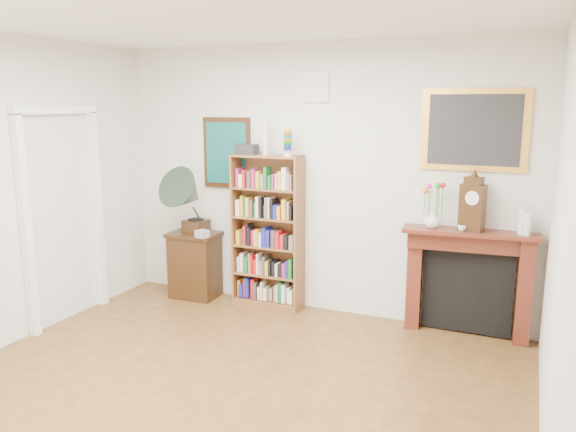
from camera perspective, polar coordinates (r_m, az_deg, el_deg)
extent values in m
cube|color=#4C3117|center=(4.22, -10.29, -20.19)|extent=(4.50, 5.00, 0.01)
cube|color=silver|center=(5.88, 2.86, 3.65)|extent=(4.50, 0.01, 2.80)
cube|color=silver|center=(3.06, 26.35, -4.81)|extent=(0.01, 5.00, 2.80)
cube|color=white|center=(5.75, -25.07, -1.15)|extent=(0.08, 0.08, 2.10)
cube|color=white|center=(6.39, -18.80, 0.49)|extent=(0.08, 0.08, 2.10)
cube|color=white|center=(5.95, -22.54, 9.95)|extent=(0.08, 1.02, 0.08)
cube|color=black|center=(6.29, -6.22, 6.39)|extent=(0.58, 0.03, 0.78)
cube|color=#11524E|center=(6.27, -6.30, 6.37)|extent=(0.50, 0.01, 0.67)
cube|color=white|center=(5.81, 2.89, 12.94)|extent=(0.26, 0.03, 0.30)
cube|color=silver|center=(5.80, 2.83, 12.95)|extent=(0.22, 0.01, 0.26)
cube|color=gold|center=(5.46, 18.40, 8.29)|extent=(0.95, 0.03, 0.75)
cube|color=#262628|center=(5.45, 18.38, 8.28)|extent=(0.82, 0.01, 0.65)
cube|color=brown|center=(6.20, -5.18, -1.34)|extent=(0.02, 0.27, 1.66)
cube|color=brown|center=(5.89, 1.15, -1.98)|extent=(0.02, 0.27, 1.66)
cube|color=brown|center=(5.91, -2.15, 6.11)|extent=(0.76, 0.28, 0.02)
cube|color=brown|center=(6.26, -2.04, -8.74)|extent=(0.76, 0.28, 0.07)
cube|color=brown|center=(6.15, -1.59, -1.41)|extent=(0.76, 0.02, 1.66)
cube|color=brown|center=(6.16, -2.06, -5.92)|extent=(0.72, 0.26, 0.02)
cube|color=brown|center=(6.07, -2.09, -3.09)|extent=(0.72, 0.26, 0.02)
cube|color=brown|center=(6.00, -2.11, -0.19)|extent=(0.72, 0.26, 0.02)
cube|color=brown|center=(5.95, -2.13, 2.77)|extent=(0.72, 0.26, 0.02)
cube|color=black|center=(6.52, -9.44, -4.91)|extent=(0.57, 0.43, 0.75)
cube|color=#461A10|center=(5.69, 12.71, -6.20)|extent=(0.15, 0.19, 1.00)
cube|color=#461A10|center=(5.60, 22.87, -7.11)|extent=(0.15, 0.19, 1.00)
cube|color=#461A10|center=(5.51, 18.01, -2.53)|extent=(1.15, 0.29, 0.16)
cube|color=#461A10|center=(5.45, 18.03, -1.60)|extent=(1.25, 0.40, 0.04)
cube|color=black|center=(5.70, 17.76, -7.29)|extent=(0.83, 0.09, 0.80)
cube|color=black|center=(6.42, -9.32, -1.03)|extent=(0.26, 0.26, 0.14)
cylinder|color=black|center=(6.41, -9.34, -0.36)|extent=(0.20, 0.20, 0.01)
cone|color=#2C4033|center=(6.23, -10.16, 2.28)|extent=(0.53, 0.63, 0.61)
cube|color=#B9BBC7|center=(6.18, -8.70, -1.81)|extent=(0.14, 0.14, 0.08)
cube|color=black|center=(5.40, 18.21, 0.81)|extent=(0.24, 0.17, 0.43)
cylinder|color=white|center=(5.32, 18.21, 1.74)|extent=(0.13, 0.05, 0.13)
cube|color=black|center=(5.36, 18.37, 3.39)|extent=(0.18, 0.14, 0.08)
imported|color=white|center=(5.45, 14.46, -0.35)|extent=(0.19, 0.19, 0.16)
imported|color=silver|center=(5.39, 17.26, -1.17)|extent=(0.10, 0.10, 0.06)
cylinder|color=silver|center=(5.42, 22.70, -0.50)|extent=(0.07, 0.07, 0.24)
cylinder|color=silver|center=(5.40, 23.16, -0.81)|extent=(0.06, 0.06, 0.20)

